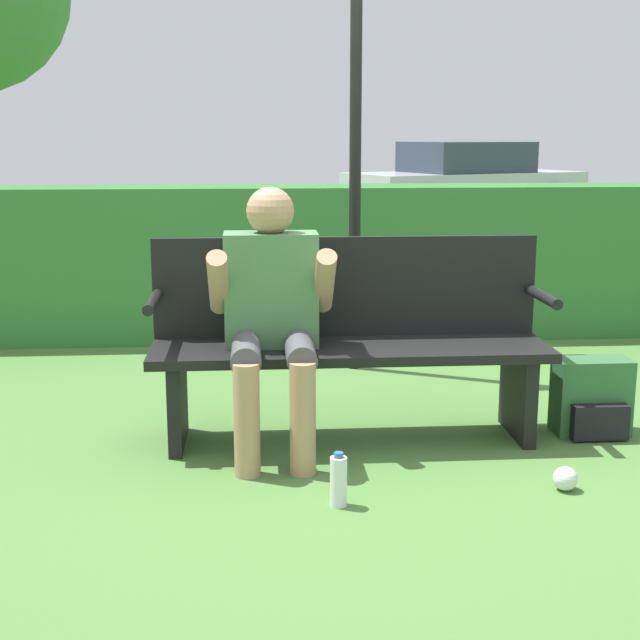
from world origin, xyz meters
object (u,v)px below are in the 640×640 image
water_bottle (338,481)px  signpost (356,116)px  backpack (592,399)px  person_seated (272,306)px  park_bench (349,338)px  parked_car (465,182)px

water_bottle → signpost: signpost is taller
backpack → water_bottle: bearing=-149.5°
person_seated → park_bench: bearing=20.2°
water_bottle → backpack: bearing=30.5°
water_bottle → signpost: bearing=81.9°
park_bench → parked_car: size_ratio=0.42×
park_bench → water_bottle: (-0.13, -0.84, -0.37)m
water_bottle → parked_car: bearing=74.5°
park_bench → backpack: park_bench is taller
backpack → signpost: signpost is taller
park_bench → signpost: 1.62m
person_seated → parked_car: bearing=72.5°
park_bench → person_seated: person_seated is taller
backpack → signpost: size_ratio=0.14×
park_bench → signpost: signpost is taller
person_seated → water_bottle: (0.24, -0.71, -0.56)m
backpack → signpost: bearing=127.5°
park_bench → person_seated: 0.43m
signpost → parked_car: size_ratio=0.61×
signpost → backpack: bearing=-52.5°
person_seated → backpack: person_seated is taller
parked_car → signpost: bearing=-129.7°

